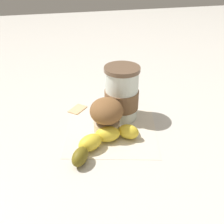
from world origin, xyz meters
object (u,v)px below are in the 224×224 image
(coffee_cup, at_px, (122,95))
(banana, at_px, (102,140))
(sugar_packet, at_px, (78,109))
(muffin, at_px, (107,115))

(coffee_cup, relative_size, banana, 0.80)
(coffee_cup, relative_size, sugar_packet, 2.82)
(coffee_cup, distance_m, banana, 0.14)
(coffee_cup, xyz_separation_m, sugar_packet, (-0.07, -0.11, -0.06))
(coffee_cup, distance_m, sugar_packet, 0.14)
(coffee_cup, height_order, sugar_packet, coffee_cup)
(muffin, bearing_deg, banana, -24.63)
(coffee_cup, bearing_deg, sugar_packet, -121.01)
(muffin, bearing_deg, sugar_packet, -157.11)
(muffin, bearing_deg, coffee_cup, 139.63)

